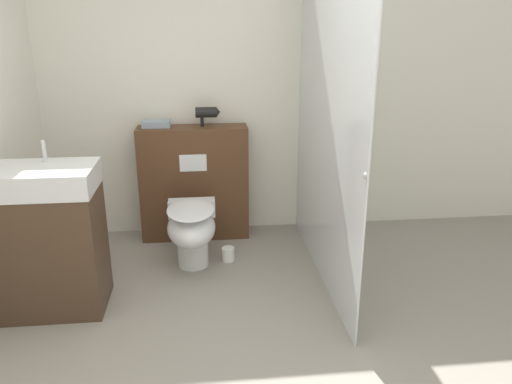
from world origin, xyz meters
TOP-DOWN VIEW (x-y plane):
  - wall_back at (0.00, 2.21)m, footprint 8.00×0.06m
  - partition_panel at (-0.35, 2.03)m, footprint 0.91×0.27m
  - shower_glass at (0.57, 1.25)m, footprint 0.04×1.87m
  - toilet at (-0.37, 1.41)m, footprint 0.37×0.63m
  - sink_vanity at (-1.25, 0.96)m, footprint 0.64×0.46m
  - hair_drier at (-0.23, 2.04)m, footprint 0.20×0.09m
  - folded_towel at (-0.65, 2.05)m, footprint 0.23×0.13m
  - spare_toilet_roll at (-0.10, 1.50)m, footprint 0.10×0.10m

SIDE VIEW (x-z plane):
  - spare_toilet_roll at x=-0.10m, z-range 0.00..0.11m
  - toilet at x=-0.37m, z-range 0.07..0.57m
  - sink_vanity at x=-1.25m, z-range -0.07..1.03m
  - partition_panel at x=-0.35m, z-range 0.00..0.97m
  - folded_towel at x=-0.65m, z-range 0.97..1.02m
  - shower_glass at x=0.57m, z-range 0.00..2.15m
  - hair_drier at x=-0.23m, z-range 1.01..1.17m
  - wall_back at x=0.00m, z-range 0.00..2.50m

